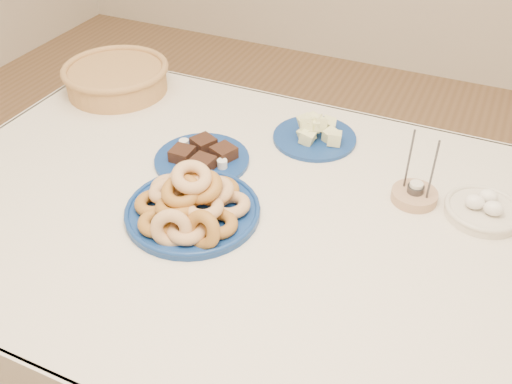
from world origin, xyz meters
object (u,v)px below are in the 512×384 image
Objects in this scene: donut_platter at (192,204)px; brownie_plate at (202,158)px; dining_table at (264,247)px; melon_plate at (315,133)px; wicker_basket at (116,77)px; candle_holder at (414,194)px; egg_bowl at (483,209)px.

brownie_plate is at bearing 112.97° from donut_platter.
donut_platter is at bearing -152.50° from dining_table.
wicker_basket reaches higher than melon_plate.
candle_holder is at bearing 7.35° from brownie_plate.
candle_holder is (0.98, -0.17, -0.03)m from wicker_basket.
dining_table is 0.37m from melon_plate.
egg_bowl is at bearing -8.14° from wicker_basket.
wicker_basket is 1.14m from egg_bowl.
melon_plate is 0.72× the size of wicker_basket.
melon_plate is 0.32m from brownie_plate.
brownie_plate is 0.70m from egg_bowl.
melon_plate is 1.12× the size of brownie_plate.
donut_platter is 1.26× the size of melon_plate.
wicker_basket is 2.26× the size of egg_bowl.
wicker_basket is at bearing 151.23° from brownie_plate.
melon_plate is at bearing 162.48° from egg_bowl.
egg_bowl is at bearing 24.84° from donut_platter.
wicker_basket is (-0.67, 0.02, 0.02)m from melon_plate.
egg_bowl is (0.61, 0.28, -0.02)m from donut_platter.
dining_table is 9.36× the size of candle_holder.
brownie_plate is 0.50m from wicker_basket.
wicker_basket is at bearing 139.65° from donut_platter.
brownie_plate reaches higher than dining_table.
dining_table is at bearing -28.61° from wicker_basket.
candle_holder is (0.54, 0.07, 0.00)m from brownie_plate.
donut_platter is 2.05× the size of egg_bowl.
donut_platter reaches higher than melon_plate.
wicker_basket is at bearing 151.39° from dining_table.
donut_platter reaches higher than wicker_basket.
dining_table is 4.49× the size of donut_platter.
donut_platter is 0.67m from egg_bowl.
egg_bowl is at bearing 2.79° from candle_holder.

